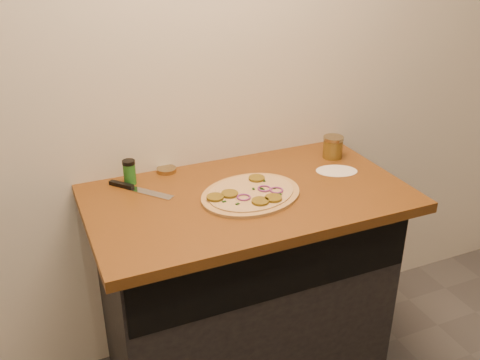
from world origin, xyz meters
name	(u,v)px	position (x,y,z in m)	size (l,w,h in m)	color
cabinet	(244,289)	(0.00, 1.45, 0.43)	(1.10, 0.60, 0.86)	black
countertop	(248,197)	(0.00, 1.42, 0.88)	(1.20, 0.70, 0.04)	brown
pizza	(251,194)	(0.00, 1.39, 0.91)	(0.48, 0.48, 0.03)	tan
chefs_knife	(135,189)	(-0.39, 1.61, 0.91)	(0.20, 0.23, 0.02)	#B7BAC1
mason_jar_lid	(167,170)	(-0.23, 1.72, 0.91)	(0.08, 0.08, 0.02)	#978257
salsa_jar	(333,147)	(0.47, 1.58, 0.95)	(0.09, 0.09, 0.09)	maroon
spice_shaker	(129,172)	(-0.39, 1.67, 0.95)	(0.05, 0.05, 0.10)	#20631F
flour_spill	(337,171)	(0.41, 1.45, 0.90)	(0.17, 0.17, 0.00)	silver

